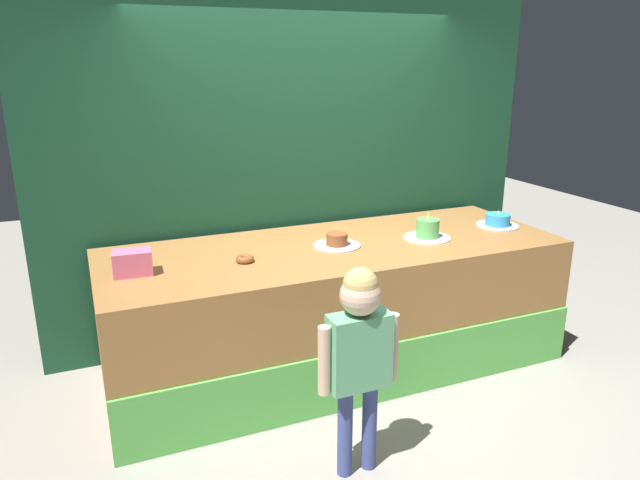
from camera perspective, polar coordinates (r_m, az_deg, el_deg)
ground_plane at (r=4.00m, az=5.01°, el=-15.55°), size 12.00×12.00×0.00m
stage_platform at (r=4.24m, az=1.51°, el=-6.48°), size 3.21×1.18×0.92m
curtain_backdrop at (r=4.58m, az=-1.98°, el=8.22°), size 3.98×0.08×2.90m
child_figure at (r=3.05m, az=3.83°, el=-10.12°), size 0.46×0.21×1.18m
pink_box at (r=3.68m, az=-17.81°, el=-2.12°), size 0.24×0.17×0.15m
donut at (r=3.77m, az=-7.33°, el=-1.84°), size 0.12×0.12×0.04m
cake_left at (r=4.06m, az=1.65°, el=-0.14°), size 0.33×0.33×0.09m
cake_center at (r=4.30m, az=10.43°, el=0.93°), size 0.34×0.34×0.20m
cake_right at (r=4.75m, az=16.91°, el=1.78°), size 0.33×0.33×0.13m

